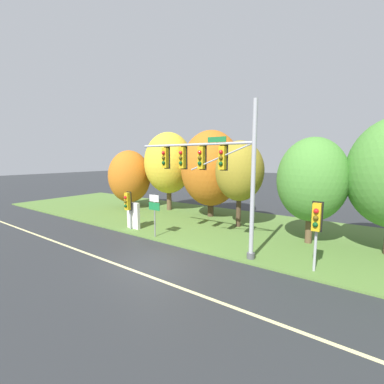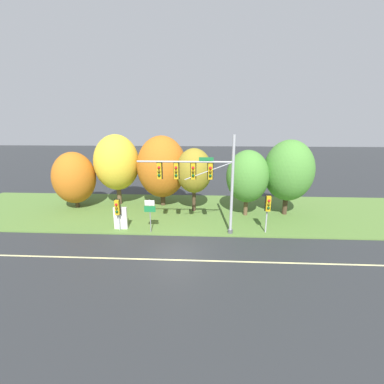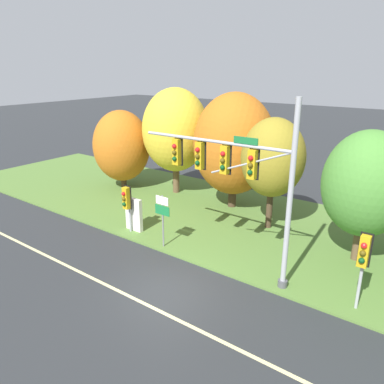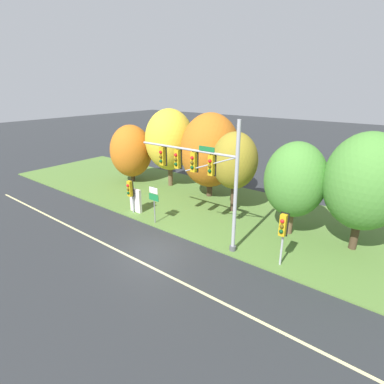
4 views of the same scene
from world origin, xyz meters
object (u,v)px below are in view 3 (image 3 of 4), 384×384
at_px(tree_behind_signpost, 234,144).
at_px(pedestrian_signal_further_along, 127,200).
at_px(tree_nearest_road, 122,146).
at_px(info_kiosk, 134,214).
at_px(traffic_signal_mast, 237,172).
at_px(tree_tall_centre, 366,184).
at_px(route_sign_post, 163,213).
at_px(tree_mid_verge, 273,158).
at_px(pedestrian_signal_near_kerb, 363,256).
at_px(tree_left_of_mast, 175,130).

bearing_deg(tree_behind_signpost, pedestrian_signal_further_along, -110.02).
bearing_deg(tree_nearest_road, info_kiosk, -39.70).
xyz_separation_m(traffic_signal_mast, tree_behind_signpost, (-4.22, 7.02, -0.48)).
bearing_deg(tree_behind_signpost, tree_tall_centre, -17.46).
distance_m(pedestrian_signal_further_along, route_sign_post, 2.70).
height_order(pedestrian_signal_further_along, tree_behind_signpost, tree_behind_signpost).
bearing_deg(tree_behind_signpost, tree_nearest_road, -171.92).
relative_size(tree_nearest_road, info_kiosk, 3.08).
xyz_separation_m(traffic_signal_mast, tree_tall_centre, (4.28, 4.35, -0.85)).
bearing_deg(tree_nearest_road, tree_behind_signpost, 8.08).
height_order(pedestrian_signal_further_along, tree_tall_centre, tree_tall_centre).
bearing_deg(tree_mid_verge, route_sign_post, -121.12).
distance_m(tree_behind_signpost, info_kiosk, 7.76).
xyz_separation_m(tree_behind_signpost, tree_tall_centre, (8.50, -2.67, -0.37)).
distance_m(tree_mid_verge, info_kiosk, 8.34).
distance_m(pedestrian_signal_near_kerb, route_sign_post, 9.42).
distance_m(traffic_signal_mast, tree_behind_signpost, 8.20).
distance_m(tree_nearest_road, tree_left_of_mast, 4.54).
bearing_deg(tree_nearest_road, pedestrian_signal_near_kerb, -16.91).
height_order(traffic_signal_mast, info_kiosk, traffic_signal_mast).
bearing_deg(tree_nearest_road, tree_mid_verge, -1.98).
height_order(traffic_signal_mast, route_sign_post, traffic_signal_mast).
distance_m(traffic_signal_mast, tree_tall_centre, 6.16).
relative_size(pedestrian_signal_near_kerb, pedestrian_signal_further_along, 1.18).
xyz_separation_m(traffic_signal_mast, tree_nearest_road, (-13.15, 5.75, -1.47)).
bearing_deg(info_kiosk, tree_behind_signpost, 69.11).
bearing_deg(tree_tall_centre, pedestrian_signal_near_kerb, -76.10).
height_order(tree_nearest_road, info_kiosk, tree_nearest_road).
height_order(tree_nearest_road, tree_mid_verge, tree_mid_verge).
bearing_deg(route_sign_post, pedestrian_signal_further_along, 176.95).
bearing_deg(tree_left_of_mast, pedestrian_signal_near_kerb, -25.90).
height_order(pedestrian_signal_near_kerb, route_sign_post, pedestrian_signal_near_kerb).
relative_size(pedestrian_signal_further_along, tree_mid_verge, 0.43).
xyz_separation_m(route_sign_post, tree_behind_signpost, (-0.14, 7.17, 2.31)).
bearing_deg(pedestrian_signal_further_along, traffic_signal_mast, 0.08).
relative_size(tree_nearest_road, tree_mid_verge, 0.92).
height_order(pedestrian_signal_near_kerb, pedestrian_signal_further_along, pedestrian_signal_near_kerb).
relative_size(tree_mid_verge, tree_tall_centre, 1.01).
bearing_deg(traffic_signal_mast, pedestrian_signal_further_along, -179.92).
relative_size(pedestrian_signal_further_along, tree_tall_centre, 0.43).
xyz_separation_m(traffic_signal_mast, pedestrian_signal_near_kerb, (5.32, 0.14, -2.33)).
bearing_deg(tree_mid_verge, traffic_signal_mast, -81.75).
distance_m(pedestrian_signal_near_kerb, tree_mid_verge, 8.20).
relative_size(traffic_signal_mast, route_sign_post, 2.81).
bearing_deg(tree_left_of_mast, tree_mid_verge, -12.21).
relative_size(tree_nearest_road, tree_behind_signpost, 0.79).
relative_size(traffic_signal_mast, pedestrian_signal_further_along, 2.89).
bearing_deg(info_kiosk, pedestrian_signal_near_kerb, -1.38).
height_order(traffic_signal_mast, pedestrian_signal_further_along, traffic_signal_mast).
bearing_deg(route_sign_post, tree_nearest_road, 146.92).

